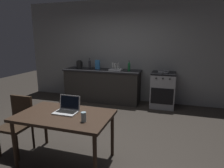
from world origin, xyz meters
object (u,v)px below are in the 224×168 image
(electric_kettle, at_px, (79,65))
(frying_pan, at_px, (163,72))
(dining_table, at_px, (65,119))
(cereal_box, at_px, (98,65))
(laptop, at_px, (67,109))
(bottle, at_px, (129,66))
(stove_oven, at_px, (163,90))
(chair, at_px, (18,121))
(drinking_glass, at_px, (84,117))
(bottle_b, at_px, (90,64))
(dish_rack, at_px, (116,68))

(electric_kettle, bearing_deg, frying_pan, -0.67)
(electric_kettle, bearing_deg, dining_table, -67.17)
(dining_table, distance_m, cereal_box, 2.97)
(laptop, bearing_deg, bottle, 80.21)
(stove_oven, height_order, chair, stove_oven)
(electric_kettle, height_order, bottle, bottle)
(drinking_glass, bearing_deg, electric_kettle, 117.54)
(stove_oven, height_order, electric_kettle, electric_kettle)
(frying_pan, distance_m, cereal_box, 1.80)
(frying_pan, distance_m, drinking_glass, 3.08)
(chair, relative_size, bottle_b, 2.94)
(bottle_b, bearing_deg, frying_pan, -2.98)
(chair, bearing_deg, bottle_b, 94.13)
(dining_table, height_order, bottle, bottle)
(dish_rack, relative_size, bottle_b, 1.15)
(chair, relative_size, laptop, 2.72)
(chair, bearing_deg, dish_rack, 78.13)
(dining_table, relative_size, bottle, 4.67)
(frying_pan, bearing_deg, cereal_box, 178.49)
(drinking_glass, bearing_deg, frying_pan, 75.02)
(dining_table, bearing_deg, drinking_glass, -21.70)
(stove_oven, bearing_deg, dish_rack, 179.89)
(chair, height_order, frying_pan, frying_pan)
(stove_oven, xyz_separation_m, bottle_b, (-2.08, 0.08, 0.59))
(stove_oven, xyz_separation_m, cereal_box, (-1.81, 0.02, 0.58))
(dish_rack, bearing_deg, frying_pan, -1.25)
(electric_kettle, bearing_deg, chair, -82.86)
(chair, relative_size, bottle, 3.15)
(electric_kettle, distance_m, cereal_box, 0.56)
(frying_pan, height_order, dish_rack, dish_rack)
(stove_oven, relative_size, bottle, 3.27)
(laptop, bearing_deg, stove_oven, 63.10)
(drinking_glass, distance_m, bottle_b, 3.34)
(bottle, height_order, drinking_glass, bottle)
(drinking_glass, bearing_deg, dining_table, 158.30)
(drinking_glass, distance_m, dish_rack, 3.04)
(frying_pan, height_order, drinking_glass, frying_pan)
(drinking_glass, relative_size, cereal_box, 0.48)
(frying_pan, xyz_separation_m, cereal_box, (-1.80, 0.05, 0.11))
(cereal_box, relative_size, bottle_b, 0.87)
(frying_pan, relative_size, dish_rack, 1.31)
(stove_oven, xyz_separation_m, chair, (-2.02, -2.81, 0.05))
(laptop, bearing_deg, drinking_glass, -35.55)
(laptop, bearing_deg, frying_pan, 63.14)
(bottle, distance_m, frying_pan, 0.89)
(electric_kettle, relative_size, dish_rack, 0.70)
(electric_kettle, relative_size, bottle_b, 0.80)
(frying_pan, xyz_separation_m, drinking_glass, (-0.80, -2.97, -0.15))
(drinking_glass, distance_m, cereal_box, 3.19)
(bottle, bearing_deg, drinking_glass, -88.31)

